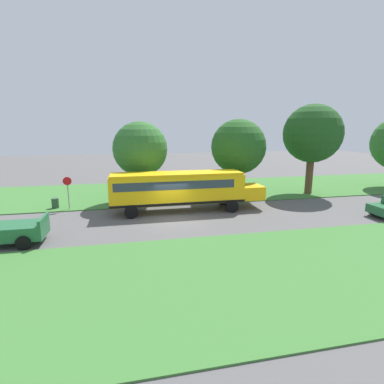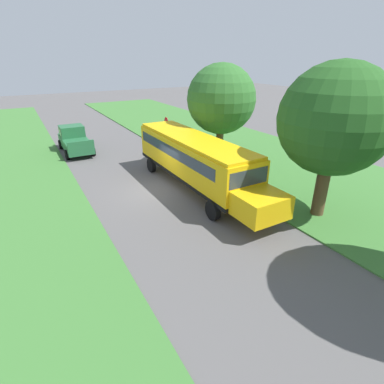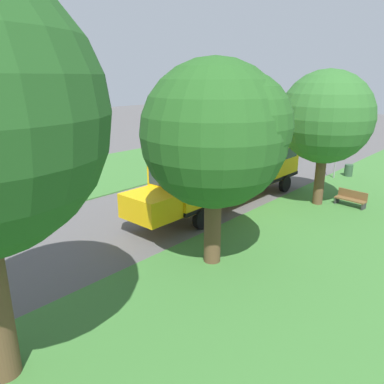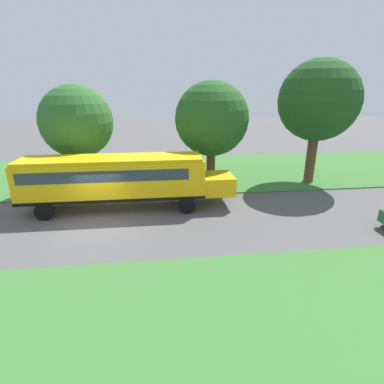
{
  "view_description": "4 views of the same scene",
  "coord_description": "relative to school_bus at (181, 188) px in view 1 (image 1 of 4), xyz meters",
  "views": [
    {
      "loc": [
        20.84,
        -3.12,
        6.59
      ],
      "look_at": [
        -1.66,
        1.73,
        1.67
      ],
      "focal_mm": 28.0,
      "sensor_mm": 36.0,
      "label": 1
    },
    {
      "loc": [
        6.45,
        15.79,
        7.49
      ],
      "look_at": [
        -0.49,
        3.67,
        1.16
      ],
      "focal_mm": 28.0,
      "sensor_mm": 36.0,
      "label": 2
    },
    {
      "loc": [
        -13.97,
        17.2,
        6.78
      ],
      "look_at": [
        -1.73,
        3.52,
        1.11
      ],
      "focal_mm": 35.0,
      "sensor_mm": 36.0,
      "label": 3
    },
    {
      "loc": [
        15.02,
        3.23,
        6.91
      ],
      "look_at": [
        -0.44,
        5.08,
        1.49
      ],
      "focal_mm": 28.0,
      "sensor_mm": 36.0,
      "label": 4
    }
  ],
  "objects": [
    {
      "name": "oak_tree_roadside_mid",
      "position": [
        -3.91,
        6.11,
        3.03
      ],
      "size": [
        5.16,
        5.14,
        7.45
      ],
      "color": "brown",
      "rests_on": "ground"
    },
    {
      "name": "stop_sign",
      "position": [
        -2.33,
        -8.93,
        -0.19
      ],
      "size": [
        0.08,
        0.68,
        2.74
      ],
      "color": "gray",
      "rests_on": "ground"
    },
    {
      "name": "trash_bin",
      "position": [
        -2.88,
        -10.11,
        -1.47
      ],
      "size": [
        0.56,
        0.56,
        0.9
      ],
      "primitive_type": "cylinder",
      "color": "#2D4C33",
      "rests_on": "ground"
    },
    {
      "name": "grass_verge",
      "position": [
        -7.73,
        -0.94,
        -1.88
      ],
      "size": [
        12.0,
        80.0,
        0.08
      ],
      "primitive_type": "cube",
      "color": "#3D7533",
      "rests_on": "ground"
    },
    {
      "name": "oak_tree_far_end",
      "position": [
        -3.74,
        13.75,
        4.08
      ],
      "size": [
        5.69,
        5.69,
        8.93
      ],
      "color": "brown",
      "rests_on": "ground"
    },
    {
      "name": "oak_tree_beside_bus",
      "position": [
        -3.8,
        -2.96,
        2.82
      ],
      "size": [
        4.8,
        4.8,
        7.19
      ],
      "color": "brown",
      "rests_on": "ground"
    },
    {
      "name": "school_bus",
      "position": [
        0.0,
        0.0,
        0.0
      ],
      "size": [
        2.84,
        12.42,
        3.16
      ],
      "color": "yellow",
      "rests_on": "ground"
    },
    {
      "name": "park_bench",
      "position": [
        -5.32,
        -3.74,
        -1.45
      ],
      "size": [
        1.64,
        0.64,
        0.92
      ],
      "color": "brown",
      "rests_on": "ground"
    },
    {
      "name": "ground_plane",
      "position": [
        2.27,
        -0.94,
        -1.92
      ],
      "size": [
        120.0,
        120.0,
        0.0
      ],
      "primitive_type": "plane",
      "color": "#565454"
    },
    {
      "name": "grass_far_side",
      "position": [
        11.27,
        -0.94,
        -1.89
      ],
      "size": [
        10.0,
        80.0,
        0.07
      ],
      "primitive_type": "cube",
      "color": "#3D7533",
      "rests_on": "ground"
    }
  ]
}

